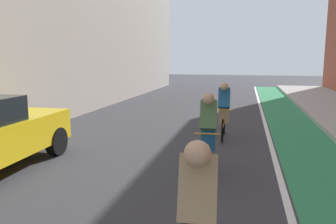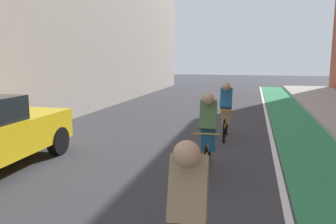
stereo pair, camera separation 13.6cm
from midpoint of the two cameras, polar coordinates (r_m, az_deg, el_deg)
ground_plane at (r=8.58m, az=1.02°, el=-6.03°), size 76.76×76.76×0.00m
bike_lane_paint at (r=10.42m, az=22.59°, el=-4.01°), size 1.60×34.89×0.00m
lane_divider_stripe at (r=10.32m, az=17.64°, el=-3.84°), size 0.12×34.89×0.00m
cyclist_mid at (r=3.05m, az=4.96°, el=-18.30°), size 0.48×1.75×1.63m
cyclist_trailing at (r=6.58m, az=7.52°, el=-3.21°), size 0.48×1.73×1.62m
cyclist_far at (r=9.46m, az=10.36°, el=0.27°), size 0.48×1.71×1.61m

